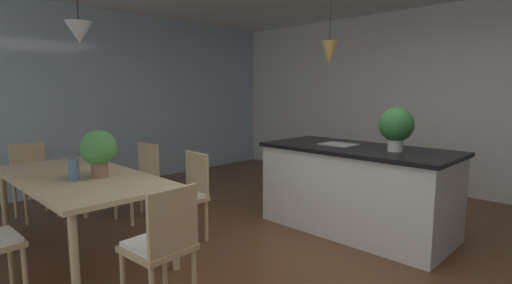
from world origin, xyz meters
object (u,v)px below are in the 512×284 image
(potted_plant_on_table, at_px, (99,150))
(kitchen_island, at_px, (356,188))
(dining_table, at_px, (79,181))
(chair_far_right, at_px, (186,193))
(chair_window_end, at_px, (33,177))
(potted_plant_on_island, at_px, (396,126))
(vase_on_dining_table, at_px, (74,170))
(chair_far_left, at_px, (140,178))
(chair_kitchen_end, at_px, (162,243))

(potted_plant_on_table, bearing_deg, kitchen_island, 58.92)
(dining_table, relative_size, chair_far_right, 2.36)
(dining_table, distance_m, kitchen_island, 2.75)
(chair_window_end, relative_size, potted_plant_on_island, 2.05)
(vase_on_dining_table, bearing_deg, dining_table, 152.39)
(potted_plant_on_island, bearing_deg, potted_plant_on_table, -128.29)
(chair_far_left, bearing_deg, chair_window_end, -137.40)
(chair_far_left, relative_size, vase_on_dining_table, 4.50)
(dining_table, bearing_deg, potted_plant_on_island, 49.51)
(chair_far_right, bearing_deg, vase_on_dining_table, -104.96)
(chair_kitchen_end, xyz_separation_m, vase_on_dining_table, (-1.19, -0.11, 0.34))
(kitchen_island, bearing_deg, potted_plant_on_island, -0.00)
(kitchen_island, bearing_deg, chair_far_right, -126.99)
(dining_table, distance_m, potted_plant_on_table, 0.40)
(chair_far_right, relative_size, chair_kitchen_end, 1.00)
(chair_window_end, bearing_deg, potted_plant_on_island, 34.31)
(chair_kitchen_end, bearing_deg, vase_on_dining_table, -174.59)
(chair_window_end, xyz_separation_m, kitchen_island, (2.93, 2.28, -0.01))
(potted_plant_on_island, bearing_deg, chair_window_end, -145.69)
(kitchen_island, xyz_separation_m, potted_plant_on_island, (0.41, -0.00, 0.69))
(chair_far_right, bearing_deg, potted_plant_on_island, 43.93)
(potted_plant_on_table, bearing_deg, chair_far_right, 72.46)
(chair_far_right, bearing_deg, chair_window_end, -155.31)
(chair_far_right, height_order, chair_far_left, same)
(chair_far_right, height_order, vase_on_dining_table, vase_on_dining_table)
(chair_window_end, bearing_deg, vase_on_dining_table, -3.75)
(kitchen_island, distance_m, vase_on_dining_table, 2.75)
(chair_window_end, relative_size, chair_far_right, 1.00)
(potted_plant_on_island, bearing_deg, chair_far_right, -136.07)
(chair_far_left, bearing_deg, potted_plant_on_island, 30.57)
(kitchen_island, height_order, potted_plant_on_island, potted_plant_on_island)
(chair_far_left, xyz_separation_m, potted_plant_on_table, (0.69, -0.75, 0.50))
(dining_table, bearing_deg, chair_window_end, -179.84)
(chair_window_end, height_order, chair_far_left, same)
(dining_table, bearing_deg, chair_far_left, 118.67)
(chair_far_right, distance_m, potted_plant_on_table, 0.93)
(potted_plant_on_island, distance_m, potted_plant_on_table, 2.77)
(dining_table, xyz_separation_m, potted_plant_on_island, (1.94, 2.27, 0.49))
(dining_table, height_order, vase_on_dining_table, vase_on_dining_table)
(kitchen_island, relative_size, potted_plant_on_island, 4.61)
(chair_far_right, height_order, potted_plant_on_table, potted_plant_on_table)
(potted_plant_on_island, bearing_deg, kitchen_island, 180.00)
(dining_table, relative_size, potted_plant_on_table, 4.88)
(chair_far_left, xyz_separation_m, kitchen_island, (2.00, 1.42, -0.01))
(chair_far_right, xyz_separation_m, potted_plant_on_island, (1.48, 1.42, 0.67))
(dining_table, height_order, chair_kitchen_end, chair_kitchen_end)
(chair_kitchen_end, distance_m, chair_far_left, 2.05)
(potted_plant_on_island, relative_size, potted_plant_on_table, 1.01)
(potted_plant_on_island, bearing_deg, vase_on_dining_table, -126.03)
(potted_plant_on_table, bearing_deg, potted_plant_on_island, 51.71)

